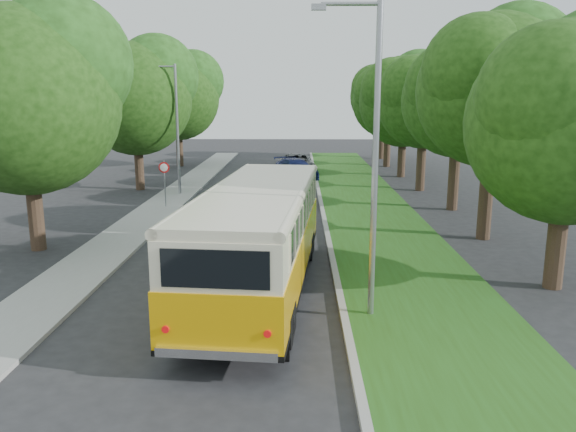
{
  "coord_description": "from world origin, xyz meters",
  "views": [
    {
      "loc": [
        2.4,
        -16.45,
        5.73
      ],
      "look_at": [
        2.02,
        3.29,
        1.5
      ],
      "focal_mm": 35.0,
      "sensor_mm": 36.0,
      "label": 1
    }
  ],
  "objects_px": {
    "car_silver": "(283,191)",
    "car_white": "(290,194)",
    "lamppost_far": "(175,125)",
    "vintage_bus": "(259,240)",
    "lamppost_near": "(372,152)",
    "car_blue": "(296,169)",
    "car_grey": "(297,164)"
  },
  "relations": [
    {
      "from": "vintage_bus",
      "to": "car_blue",
      "type": "height_order",
      "value": "vintage_bus"
    },
    {
      "from": "car_blue",
      "to": "vintage_bus",
      "type": "bearing_deg",
      "value": -114.21
    },
    {
      "from": "lamppost_far",
      "to": "car_white",
      "type": "relative_size",
      "value": 1.67
    },
    {
      "from": "lamppost_near",
      "to": "car_silver",
      "type": "relative_size",
      "value": 1.85
    },
    {
      "from": "car_blue",
      "to": "car_grey",
      "type": "distance_m",
      "value": 2.56
    },
    {
      "from": "lamppost_near",
      "to": "car_blue",
      "type": "bearing_deg",
      "value": 94.52
    },
    {
      "from": "car_grey",
      "to": "lamppost_far",
      "type": "bearing_deg",
      "value": -129.81
    },
    {
      "from": "lamppost_near",
      "to": "lamppost_far",
      "type": "distance_m",
      "value": 20.53
    },
    {
      "from": "vintage_bus",
      "to": "car_silver",
      "type": "distance_m",
      "value": 14.08
    },
    {
      "from": "vintage_bus",
      "to": "car_silver",
      "type": "height_order",
      "value": "vintage_bus"
    },
    {
      "from": "vintage_bus",
      "to": "car_blue",
      "type": "bearing_deg",
      "value": 92.71
    },
    {
      "from": "car_silver",
      "to": "car_blue",
      "type": "distance_m",
      "value": 9.55
    },
    {
      "from": "lamppost_far",
      "to": "car_blue",
      "type": "xyz_separation_m",
      "value": [
        6.9,
        6.9,
        -3.42
      ]
    },
    {
      "from": "car_silver",
      "to": "car_grey",
      "type": "distance_m",
      "value": 12.1
    },
    {
      "from": "lamppost_far",
      "to": "car_blue",
      "type": "distance_m",
      "value": 10.34
    },
    {
      "from": "lamppost_far",
      "to": "lamppost_near",
      "type": "bearing_deg",
      "value": -64.29
    },
    {
      "from": "vintage_bus",
      "to": "car_white",
      "type": "distance_m",
      "value": 13.16
    },
    {
      "from": "car_white",
      "to": "car_blue",
      "type": "relative_size",
      "value": 0.93
    },
    {
      "from": "lamppost_far",
      "to": "vintage_bus",
      "type": "height_order",
      "value": "lamppost_far"
    },
    {
      "from": "car_white",
      "to": "car_grey",
      "type": "bearing_deg",
      "value": 90.06
    },
    {
      "from": "lamppost_far",
      "to": "car_silver",
      "type": "bearing_deg",
      "value": -22.75
    },
    {
      "from": "car_white",
      "to": "car_blue",
      "type": "distance_m",
      "value": 10.47
    },
    {
      "from": "car_silver",
      "to": "car_white",
      "type": "xyz_separation_m",
      "value": [
        0.4,
        -0.94,
        -0.0
      ]
    },
    {
      "from": "lamppost_far",
      "to": "car_grey",
      "type": "bearing_deg",
      "value": 53.7
    },
    {
      "from": "car_white",
      "to": "lamppost_far",
      "type": "bearing_deg",
      "value": 153.14
    },
    {
      "from": "vintage_bus",
      "to": "car_white",
      "type": "xyz_separation_m",
      "value": [
        0.71,
        13.11,
        -0.89
      ]
    },
    {
      "from": "lamppost_near",
      "to": "lamppost_far",
      "type": "bearing_deg",
      "value": 115.71
    },
    {
      "from": "lamppost_far",
      "to": "car_grey",
      "type": "relative_size",
      "value": 1.4
    },
    {
      "from": "lamppost_near",
      "to": "car_grey",
      "type": "distance_m",
      "value": 28.26
    },
    {
      "from": "vintage_bus",
      "to": "car_white",
      "type": "relative_size",
      "value": 2.45
    },
    {
      "from": "lamppost_near",
      "to": "vintage_bus",
      "type": "height_order",
      "value": "lamppost_near"
    },
    {
      "from": "car_silver",
      "to": "lamppost_far",
      "type": "bearing_deg",
      "value": 143.23
    }
  ]
}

